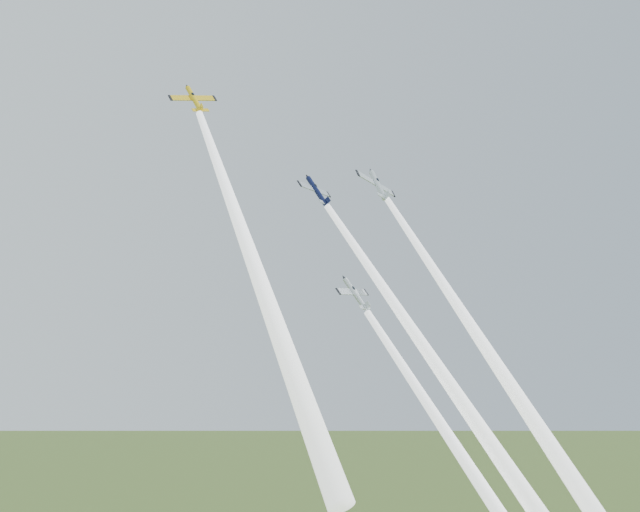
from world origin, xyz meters
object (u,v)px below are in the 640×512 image
(plane_silver_right, at_px, (378,185))
(plane_silver_low, at_px, (355,294))
(plane_yellow, at_px, (194,99))
(plane_navy, at_px, (317,191))

(plane_silver_right, distance_m, plane_silver_low, 24.55)
(plane_silver_right, bearing_deg, plane_yellow, 171.93)
(plane_silver_low, bearing_deg, plane_yellow, 133.82)
(plane_navy, height_order, plane_silver_low, plane_navy)
(plane_yellow, bearing_deg, plane_silver_right, 2.93)
(plane_silver_right, xyz_separation_m, plane_silver_low, (-11.48, -11.30, -18.53))
(plane_yellow, height_order, plane_silver_right, plane_yellow)
(plane_yellow, xyz_separation_m, plane_silver_right, (31.54, 2.30, -7.90))
(plane_silver_low, bearing_deg, plane_navy, 73.06)
(plane_navy, bearing_deg, plane_silver_low, -107.50)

